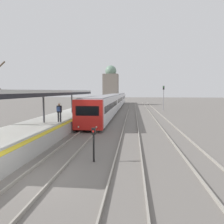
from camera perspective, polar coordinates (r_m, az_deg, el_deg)
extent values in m
plane|color=slate|center=(10.21, -19.01, -16.41)|extent=(240.00, 240.00, 0.00)
cube|color=gray|center=(10.49, -22.73, -15.50)|extent=(0.07, 120.00, 0.15)
cube|color=gray|center=(9.92, -15.10, -16.50)|extent=(0.07, 120.00, 0.15)
cube|color=gray|center=(9.39, -0.78, -17.60)|extent=(0.07, 120.00, 0.15)
cube|color=gray|center=(9.35, 8.43, -17.76)|extent=(0.07, 120.00, 0.15)
cube|color=gray|center=(9.76, 23.10, -17.14)|extent=(0.07, 120.00, 0.15)
cube|color=beige|center=(19.76, -17.55, 5.18)|extent=(4.00, 21.82, 0.20)
cube|color=black|center=(19.07, -12.09, 4.65)|extent=(0.08, 21.82, 0.24)
cylinder|color=#47474C|center=(19.81, -17.43, 1.10)|extent=(0.16, 0.16, 2.62)
cylinder|color=#47474C|center=(28.03, -10.44, 2.49)|extent=(0.16, 0.16, 2.62)
cylinder|color=#2D2D33|center=(20.00, -13.84, -1.31)|extent=(0.14, 0.14, 0.85)
cylinder|color=#2D2D33|center=(19.93, -13.29, -1.32)|extent=(0.14, 0.14, 0.85)
cube|color=black|center=(19.89, -13.61, 0.76)|extent=(0.40, 0.22, 0.60)
sphere|color=tan|center=(19.86, -13.64, 1.92)|extent=(0.22, 0.22, 0.22)
cube|color=#334C8E|center=(19.70, -13.81, 0.77)|extent=(0.30, 0.18, 0.40)
cube|color=red|center=(19.70, -6.27, -0.73)|extent=(2.70, 0.70, 2.71)
cube|color=black|center=(19.34, -6.48, 0.28)|extent=(2.10, 0.04, 0.87)
sphere|color=#EFEACC|center=(19.70, -8.75, -3.86)|extent=(0.16, 0.16, 0.16)
sphere|color=#EFEACC|center=(19.37, -4.10, -3.97)|extent=(0.16, 0.16, 0.16)
cube|color=silver|center=(28.26, -2.63, 1.19)|extent=(2.70, 16.74, 2.71)
cube|color=gray|center=(28.18, -2.64, 4.06)|extent=(2.37, 16.40, 0.12)
cube|color=black|center=(28.23, -2.63, 1.79)|extent=(2.72, 15.40, 0.70)
cylinder|color=black|center=(23.29, -7.34, -2.94)|extent=(0.12, 0.70, 0.70)
cylinder|color=black|center=(22.89, -1.73, -3.04)|extent=(0.12, 0.70, 0.70)
cylinder|color=black|center=(33.90, -3.22, -0.25)|extent=(0.12, 0.70, 0.70)
cylinder|color=black|center=(33.62, 0.65, -0.29)|extent=(0.12, 0.70, 0.70)
cube|color=silver|center=(45.20, 0.49, 2.83)|extent=(2.70, 16.74, 2.71)
cube|color=gray|center=(45.16, 0.49, 4.62)|extent=(2.37, 16.40, 0.12)
cube|color=black|center=(45.19, 0.49, 3.21)|extent=(2.72, 15.40, 0.70)
cylinder|color=black|center=(40.02, -1.85, 0.64)|extent=(0.12, 0.70, 0.70)
cylinder|color=black|center=(39.78, 1.43, 0.62)|extent=(0.12, 0.70, 0.70)
cylinder|color=black|center=(50.79, -0.25, 1.69)|extent=(0.12, 0.70, 0.70)
cylinder|color=black|center=(50.61, 2.33, 1.67)|extent=(0.12, 0.70, 0.70)
cube|color=silver|center=(62.22, 1.90, 3.57)|extent=(2.70, 16.74, 2.71)
cube|color=gray|center=(62.19, 1.91, 4.87)|extent=(2.37, 16.40, 0.12)
cube|color=black|center=(62.21, 1.90, 3.84)|extent=(2.72, 15.40, 0.70)
cylinder|color=black|center=(56.96, 0.39, 2.11)|extent=(0.12, 0.70, 0.70)
cylinder|color=black|center=(56.79, 2.70, 2.09)|extent=(0.12, 0.70, 0.70)
cylinder|color=black|center=(67.78, 1.23, 2.65)|extent=(0.12, 0.70, 0.70)
cylinder|color=black|center=(67.64, 3.17, 2.64)|extent=(0.12, 0.70, 0.70)
cylinder|color=black|center=(11.75, -4.80, -9.42)|extent=(0.10, 0.10, 1.47)
cube|color=black|center=(11.55, -4.83, -5.03)|extent=(0.20, 0.14, 0.36)
sphere|color=red|center=(11.46, -4.92, -5.11)|extent=(0.11, 0.11, 0.11)
cylinder|color=gray|center=(42.53, 13.28, 3.49)|extent=(0.14, 0.14, 4.70)
cube|color=black|center=(42.51, 13.34, 6.19)|extent=(0.28, 0.20, 0.70)
sphere|color=green|center=(42.40, 13.36, 6.38)|extent=(0.14, 0.14, 0.14)
cube|color=slate|center=(59.61, -0.32, 5.89)|extent=(4.00, 4.00, 8.26)
sphere|color=slate|center=(59.84, -0.32, 10.65)|extent=(3.01, 3.01, 3.01)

